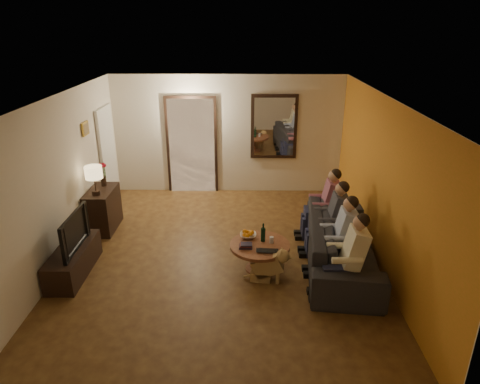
{
  "coord_description": "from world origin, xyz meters",
  "views": [
    {
      "loc": [
        0.39,
        -6.13,
        3.65
      ],
      "look_at": [
        0.3,
        0.3,
        1.05
      ],
      "focal_mm": 32.0,
      "sensor_mm": 36.0,
      "label": 1
    }
  ],
  "objects_px": {
    "table_lamp": "(95,180)",
    "tv": "(69,232)",
    "dresser": "(103,209)",
    "person_a": "(349,261)",
    "wine_bottle": "(263,232)",
    "person_d": "(326,207)",
    "tv_stand": "(73,261)",
    "sofa": "(341,243)",
    "person_b": "(340,240)",
    "coffee_table": "(260,257)",
    "laptop": "(267,253)",
    "bowl": "(248,236)",
    "person_c": "(333,222)",
    "dog": "(268,264)"
  },
  "relations": [
    {
      "from": "person_a",
      "to": "person_b",
      "type": "bearing_deg",
      "value": 90.0
    },
    {
      "from": "bowl",
      "to": "table_lamp",
      "type": "bearing_deg",
      "value": 160.48
    },
    {
      "from": "person_d",
      "to": "laptop",
      "type": "xyz_separation_m",
      "value": [
        -1.09,
        -1.36,
        -0.14
      ]
    },
    {
      "from": "person_b",
      "to": "bowl",
      "type": "distance_m",
      "value": 1.42
    },
    {
      "from": "dresser",
      "to": "sofa",
      "type": "relative_size",
      "value": 0.34
    },
    {
      "from": "person_d",
      "to": "bowl",
      "type": "height_order",
      "value": "person_d"
    },
    {
      "from": "sofa",
      "to": "person_b",
      "type": "bearing_deg",
      "value": 167.9
    },
    {
      "from": "dresser",
      "to": "dog",
      "type": "xyz_separation_m",
      "value": [
        2.97,
        -1.7,
        -0.11
      ]
    },
    {
      "from": "coffee_table",
      "to": "wine_bottle",
      "type": "relative_size",
      "value": 2.99
    },
    {
      "from": "sofa",
      "to": "person_c",
      "type": "relative_size",
      "value": 2.16
    },
    {
      "from": "wine_bottle",
      "to": "coffee_table",
      "type": "bearing_deg",
      "value": -116.57
    },
    {
      "from": "wine_bottle",
      "to": "person_d",
      "type": "bearing_deg",
      "value": 40.76
    },
    {
      "from": "laptop",
      "to": "dog",
      "type": "bearing_deg",
      "value": -70.76
    },
    {
      "from": "person_d",
      "to": "person_b",
      "type": "bearing_deg",
      "value": -90.0
    },
    {
      "from": "tv",
      "to": "wine_bottle",
      "type": "xyz_separation_m",
      "value": [
        2.91,
        0.23,
        -0.11
      ]
    },
    {
      "from": "sofa",
      "to": "person_a",
      "type": "relative_size",
      "value": 2.16
    },
    {
      "from": "tv_stand",
      "to": "tv",
      "type": "relative_size",
      "value": 1.31
    },
    {
      "from": "tv_stand",
      "to": "bowl",
      "type": "xyz_separation_m",
      "value": [
        2.68,
        0.35,
        0.27
      ]
    },
    {
      "from": "tv",
      "to": "coffee_table",
      "type": "bearing_deg",
      "value": -87.32
    },
    {
      "from": "dresser",
      "to": "person_a",
      "type": "xyz_separation_m",
      "value": [
        4.06,
        -2.11,
        0.21
      ]
    },
    {
      "from": "dog",
      "to": "person_b",
      "type": "bearing_deg",
      "value": 18.15
    },
    {
      "from": "tv_stand",
      "to": "person_c",
      "type": "bearing_deg",
      "value": 8.67
    },
    {
      "from": "dresser",
      "to": "table_lamp",
      "type": "distance_m",
      "value": 0.69
    },
    {
      "from": "dresser",
      "to": "bowl",
      "type": "bearing_deg",
      "value": -23.58
    },
    {
      "from": "coffee_table",
      "to": "laptop",
      "type": "distance_m",
      "value": 0.38
    },
    {
      "from": "laptop",
      "to": "table_lamp",
      "type": "bearing_deg",
      "value": 157.05
    },
    {
      "from": "tv",
      "to": "sofa",
      "type": "bearing_deg",
      "value": -85.62
    },
    {
      "from": "person_b",
      "to": "bowl",
      "type": "xyz_separation_m",
      "value": [
        -1.37,
        0.34,
        -0.12
      ]
    },
    {
      "from": "tv",
      "to": "bowl",
      "type": "relative_size",
      "value": 3.82
    },
    {
      "from": "dog",
      "to": "laptop",
      "type": "bearing_deg",
      "value": 114.41
    },
    {
      "from": "person_d",
      "to": "tv_stand",
      "type": "bearing_deg",
      "value": -163.28
    },
    {
      "from": "table_lamp",
      "to": "tv",
      "type": "xyz_separation_m",
      "value": [
        0.0,
        -1.31,
        -0.33
      ]
    },
    {
      "from": "person_c",
      "to": "sofa",
      "type": "bearing_deg",
      "value": -71.57
    },
    {
      "from": "person_a",
      "to": "table_lamp",
      "type": "bearing_deg",
      "value": 155.06
    },
    {
      "from": "person_d",
      "to": "sofa",
      "type": "bearing_deg",
      "value": -83.66
    },
    {
      "from": "person_c",
      "to": "person_d",
      "type": "relative_size",
      "value": 1.0
    },
    {
      "from": "tv_stand",
      "to": "person_c",
      "type": "height_order",
      "value": "person_c"
    },
    {
      "from": "person_b",
      "to": "wine_bottle",
      "type": "bearing_deg",
      "value": 169.33
    },
    {
      "from": "table_lamp",
      "to": "wine_bottle",
      "type": "relative_size",
      "value": 1.74
    },
    {
      "from": "tv",
      "to": "person_b",
      "type": "distance_m",
      "value": 4.06
    },
    {
      "from": "sofa",
      "to": "laptop",
      "type": "distance_m",
      "value": 1.28
    },
    {
      "from": "table_lamp",
      "to": "coffee_table",
      "type": "distance_m",
      "value": 3.2
    },
    {
      "from": "dresser",
      "to": "dog",
      "type": "distance_m",
      "value": 3.42
    },
    {
      "from": "bowl",
      "to": "person_b",
      "type": "bearing_deg",
      "value": -13.73
    },
    {
      "from": "table_lamp",
      "to": "dog",
      "type": "distance_m",
      "value": 3.4
    },
    {
      "from": "person_d",
      "to": "coffee_table",
      "type": "xyz_separation_m",
      "value": [
        -1.19,
        -1.08,
        -0.38
      ]
    },
    {
      "from": "person_a",
      "to": "dog",
      "type": "relative_size",
      "value": 2.14
    },
    {
      "from": "dresser",
      "to": "tv_stand",
      "type": "bearing_deg",
      "value": -90.0
    },
    {
      "from": "tv_stand",
      "to": "dog",
      "type": "height_order",
      "value": "dog"
    },
    {
      "from": "tv_stand",
      "to": "sofa",
      "type": "relative_size",
      "value": 0.5
    }
  ]
}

